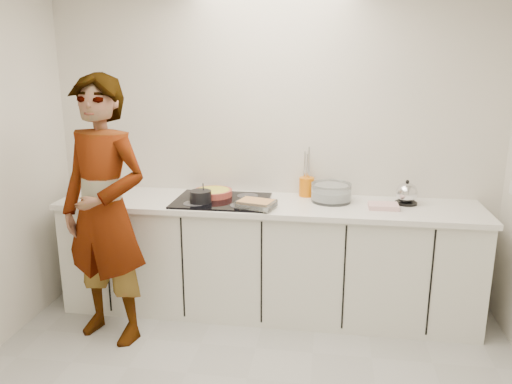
# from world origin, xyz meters

# --- Properties ---
(wall_back) EXTENTS (3.60, 0.00, 2.60)m
(wall_back) POSITION_xyz_m (0.00, 1.60, 1.30)
(wall_back) COLOR silver
(wall_back) RESTS_ON ground
(base_cabinets) EXTENTS (3.20, 0.58, 0.87)m
(base_cabinets) POSITION_xyz_m (0.00, 1.28, 0.43)
(base_cabinets) COLOR silver
(base_cabinets) RESTS_ON floor
(countertop) EXTENTS (3.24, 0.64, 0.04)m
(countertop) POSITION_xyz_m (0.00, 1.28, 0.89)
(countertop) COLOR white
(countertop) RESTS_ON base_cabinets
(hob) EXTENTS (0.72, 0.54, 0.01)m
(hob) POSITION_xyz_m (-0.35, 1.26, 0.92)
(hob) COLOR black
(hob) RESTS_ON countertop
(tart_dish) EXTENTS (0.40, 0.40, 0.05)m
(tart_dish) POSITION_xyz_m (-0.44, 1.36, 0.95)
(tart_dish) COLOR #AE4236
(tart_dish) RESTS_ON hob
(saucepan) EXTENTS (0.19, 0.19, 0.16)m
(saucepan) POSITION_xyz_m (-0.49, 1.16, 0.97)
(saucepan) COLOR black
(saucepan) RESTS_ON hob
(baking_dish) EXTENTS (0.31, 0.26, 0.05)m
(baking_dish) POSITION_xyz_m (-0.06, 1.09, 0.95)
(baking_dish) COLOR silver
(baking_dish) RESTS_ON hob
(mixing_bowl) EXTENTS (0.32, 0.32, 0.14)m
(mixing_bowl) POSITION_xyz_m (0.49, 1.38, 0.98)
(mixing_bowl) COLOR silver
(mixing_bowl) RESTS_ON countertop
(tea_towel) EXTENTS (0.22, 0.16, 0.04)m
(tea_towel) POSITION_xyz_m (0.87, 1.25, 0.93)
(tea_towel) COLOR white
(tea_towel) RESTS_ON countertop
(kettle) EXTENTS (0.19, 0.19, 0.19)m
(kettle) POSITION_xyz_m (1.05, 1.39, 0.99)
(kettle) COLOR black
(kettle) RESTS_ON countertop
(utensil_crock) EXTENTS (0.12, 0.12, 0.15)m
(utensil_crock) POSITION_xyz_m (0.29, 1.52, 0.99)
(utensil_crock) COLOR orange
(utensil_crock) RESTS_ON countertop
(cook) EXTENTS (0.79, 0.62, 1.89)m
(cook) POSITION_xyz_m (-1.07, 0.74, 0.95)
(cook) COLOR silver
(cook) RESTS_ON floor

